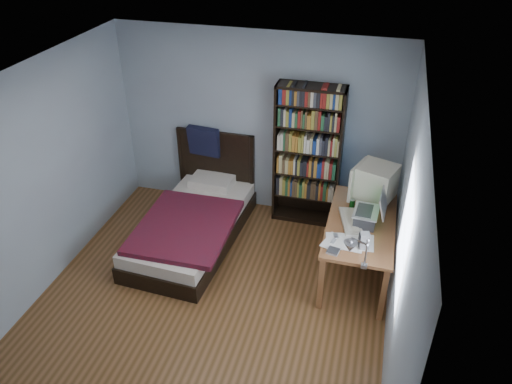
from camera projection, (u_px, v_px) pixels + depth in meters
room at (206, 212)px, 4.86m from camera, size 4.20×4.24×2.50m
desk at (361, 225)px, 6.10m from camera, size 0.75×1.48×0.73m
crt_monitor at (374, 182)px, 5.79m from camera, size 0.56×0.52×0.51m
laptop at (367, 215)px, 5.51m from camera, size 0.36×0.37×0.43m
desk_lamp at (353, 248)px, 4.41m from camera, size 0.24×0.53×0.62m
keyboard at (351, 221)px, 5.60m from camera, size 0.32×0.53×0.05m
speaker at (364, 241)px, 5.17m from camera, size 0.11×0.11×0.19m
soda_can at (352, 204)px, 5.83m from camera, size 0.06×0.06×0.11m
mouse at (361, 209)px, 5.81m from camera, size 0.07×0.12×0.04m
phone_silver at (336, 236)px, 5.37m from camera, size 0.07×0.10×0.02m
phone_grey at (333, 241)px, 5.29m from camera, size 0.06×0.09×0.02m
external_drive at (333, 251)px, 5.15m from camera, size 0.14×0.14×0.02m
bookshelf at (308, 156)px, 6.45m from camera, size 0.86×0.30×1.92m
bed at (194, 221)px, 6.45m from camera, size 1.18×2.16×1.16m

